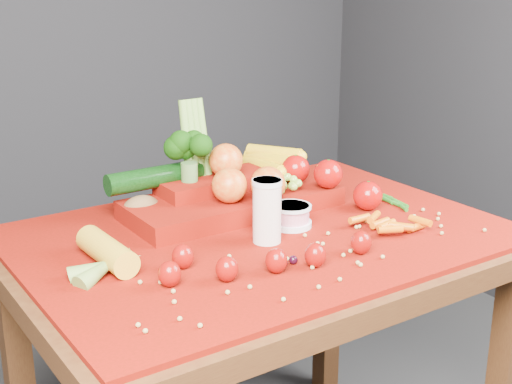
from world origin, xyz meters
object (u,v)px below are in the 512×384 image
milk_glass (267,209)px  yogurt_bowl (291,215)px  produce_mound (237,186)px  table (261,275)px

milk_glass → yogurt_bowl: size_ratio=1.48×
milk_glass → yogurt_bowl: (0.10, 0.05, -0.05)m
milk_glass → yogurt_bowl: bearing=24.8°
produce_mound → milk_glass: bearing=-105.4°
milk_glass → yogurt_bowl: 0.12m
milk_glass → produce_mound: produce_mound is taller
table → milk_glass: (-0.02, -0.06, 0.18)m
table → yogurt_bowl: yogurt_bowl is taller
yogurt_bowl → produce_mound: (-0.04, 0.16, 0.03)m
milk_glass → produce_mound: (0.06, 0.21, -0.01)m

